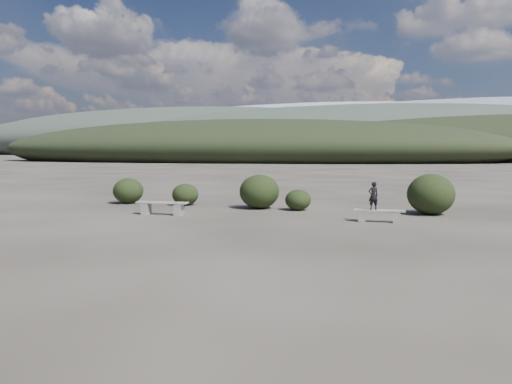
# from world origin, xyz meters

# --- Properties ---
(ground) EXTENTS (1200.00, 1200.00, 0.00)m
(ground) POSITION_xyz_m (0.00, 0.00, 0.00)
(ground) COLOR #2B2621
(ground) RESTS_ON ground
(bench_left) EXTENTS (1.91, 0.42, 0.48)m
(bench_left) POSITION_xyz_m (-4.68, 5.75, 0.29)
(bench_left) COLOR slate
(bench_left) RESTS_ON ground
(bench_right) EXTENTS (1.65, 0.38, 0.41)m
(bench_right) POSITION_xyz_m (2.99, 5.70, 0.25)
(bench_right) COLOR slate
(bench_right) RESTS_ON ground
(seated_person) EXTENTS (0.39, 0.33, 0.91)m
(seated_person) POSITION_xyz_m (2.79, 5.71, 0.87)
(seated_person) COLOR black
(seated_person) RESTS_ON bench_right
(shrub_a) EXTENTS (1.13, 1.13, 0.92)m
(shrub_a) POSITION_xyz_m (-5.05, 8.94, 0.46)
(shrub_a) COLOR black
(shrub_a) RESTS_ON ground
(shrub_b) EXTENTS (1.60, 1.60, 1.37)m
(shrub_b) POSITION_xyz_m (-1.70, 8.51, 0.69)
(shrub_b) COLOR black
(shrub_b) RESTS_ON ground
(shrub_c) EXTENTS (1.01, 1.01, 0.81)m
(shrub_c) POSITION_xyz_m (-0.09, 8.28, 0.41)
(shrub_c) COLOR black
(shrub_c) RESTS_ON ground
(shrub_d) EXTENTS (1.70, 1.70, 1.49)m
(shrub_d) POSITION_xyz_m (4.83, 8.18, 0.74)
(shrub_d) COLOR black
(shrub_d) RESTS_ON ground
(shrub_f) EXTENTS (1.32, 1.32, 1.12)m
(shrub_f) POSITION_xyz_m (-7.78, 9.04, 0.56)
(shrub_f) COLOR black
(shrub_f) RESTS_ON ground
(mountain_ridges) EXTENTS (500.00, 400.00, 56.00)m
(mountain_ridges) POSITION_xyz_m (-7.48, 339.06, 10.84)
(mountain_ridges) COLOR black
(mountain_ridges) RESTS_ON ground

